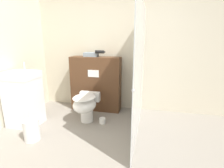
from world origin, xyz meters
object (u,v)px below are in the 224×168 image
hair_drier (100,52)px  waste_bin (32,130)px  toilet (86,105)px  sink_vanity (24,99)px

hair_drier → waste_bin: hair_drier is taller
toilet → waste_bin: bearing=-128.6°
sink_vanity → waste_bin: sink_vanity is taller
toilet → waste_bin: size_ratio=1.84×
toilet → hair_drier: bearing=79.8°
toilet → hair_drier: (0.10, 0.58, 0.88)m
toilet → sink_vanity: size_ratio=0.53×
toilet → waste_bin: 0.92m
sink_vanity → waste_bin: bearing=-44.0°
sink_vanity → hair_drier: size_ratio=5.24×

